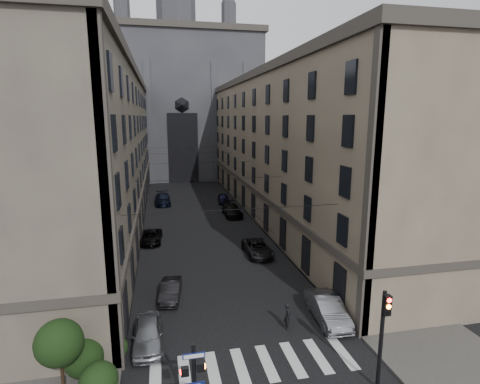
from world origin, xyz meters
TOP-DOWN VIEW (x-y plane):
  - sidewalk_left at (-10.50, 36.00)m, footprint 7.00×80.00m
  - sidewalk_right at (10.50, 36.00)m, footprint 7.00×80.00m
  - zebra_crossing at (0.00, 5.00)m, footprint 11.00×3.20m
  - building_left at (-13.44, 36.00)m, footprint 13.60×60.60m
  - building_right at (13.44, 36.00)m, footprint 13.60×60.60m
  - gothic_tower at (0.00, 74.96)m, footprint 35.00×23.00m
  - pedestrian_signal_left at (-3.51, 1.50)m, footprint 1.02×0.38m
  - traffic_light_right at (5.60, 1.92)m, footprint 0.34×0.50m
  - shrub_cluster at (-8.72, 5.01)m, footprint 3.90×4.40m
  - tram_wires at (0.00, 35.63)m, footprint 14.00×60.00m
  - car_left_near at (-5.68, 8.00)m, footprint 1.77×4.38m
  - car_left_midnear at (-4.20, 13.63)m, footprint 1.89×4.11m
  - car_left_midfar at (-5.85, 26.87)m, footprint 2.40×4.70m
  - car_left_far at (-4.48, 44.98)m, footprint 2.41×5.68m
  - car_right_near at (5.88, 8.40)m, footprint 2.03×4.98m
  - car_right_midnear at (4.37, 20.96)m, footprint 2.33×5.02m
  - car_right_midfar at (4.68, 35.95)m, footprint 2.30×5.49m
  - car_right_far at (4.87, 43.94)m, footprint 2.11×4.35m
  - pedestrian at (2.96, 8.00)m, footprint 0.51×0.69m

SIDE VIEW (x-z plane):
  - zebra_crossing at x=0.00m, z-range 0.00..0.01m
  - sidewalk_left at x=-10.50m, z-range 0.00..0.15m
  - sidewalk_right at x=10.50m, z-range 0.00..0.15m
  - car_left_midfar at x=-5.85m, z-range 0.00..1.27m
  - car_left_midnear at x=-4.20m, z-range 0.00..1.31m
  - car_right_midnear at x=4.37m, z-range 0.00..1.39m
  - car_right_far at x=4.87m, z-range 0.00..1.43m
  - car_left_near at x=-5.68m, z-range 0.00..1.49m
  - car_right_midfar at x=4.68m, z-range 0.00..1.58m
  - car_right_near at x=5.88m, z-range 0.00..1.61m
  - car_left_far at x=-4.48m, z-range 0.00..1.63m
  - pedestrian at x=2.96m, z-range 0.00..1.75m
  - shrub_cluster at x=-8.72m, z-range -0.15..3.75m
  - pedestrian_signal_left at x=-3.51m, z-range 0.32..4.32m
  - traffic_light_right at x=5.60m, z-range 0.69..5.89m
  - tram_wires at x=0.00m, z-range 7.03..7.46m
  - building_left at x=-13.44m, z-range -0.08..18.77m
  - building_right at x=13.44m, z-range -0.08..18.77m
  - gothic_tower at x=0.00m, z-range -11.20..46.80m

